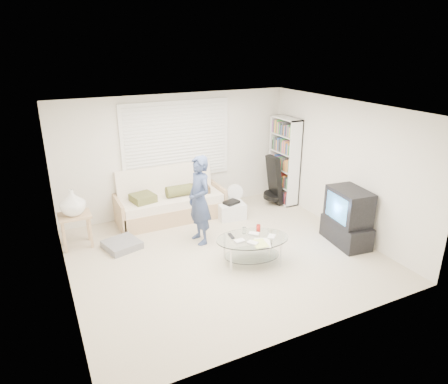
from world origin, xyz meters
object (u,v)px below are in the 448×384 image
futon_sofa (170,202)px  tv_unit (348,217)px  bookshelf (284,161)px  coffee_table (253,243)px

futon_sofa → tv_unit: size_ratio=2.12×
futon_sofa → bookshelf: 2.72m
futon_sofa → bookshelf: bearing=-4.6°
bookshelf → tv_unit: bearing=-93.2°
bookshelf → coffee_table: bookshelf is taller
tv_unit → coffee_table: tv_unit is taller
coffee_table → bookshelf: bearing=46.3°
bookshelf → tv_unit: bookshelf is taller
tv_unit → bookshelf: bearing=86.8°
bookshelf → tv_unit: size_ratio=1.87×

